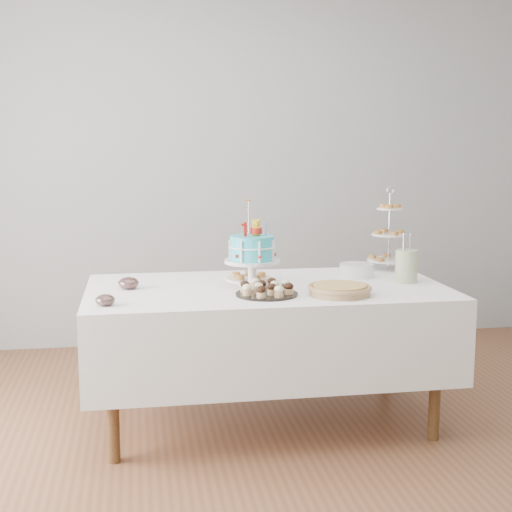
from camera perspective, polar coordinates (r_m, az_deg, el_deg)
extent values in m
plane|color=brown|center=(3.79, 1.69, -14.82)|extent=(5.00, 5.00, 0.00)
cube|color=#949799|center=(5.45, -2.37, 7.08)|extent=(5.00, 0.04, 2.70)
cube|color=#949799|center=(1.57, 16.28, 2.01)|extent=(5.00, 0.04, 2.70)
cube|color=white|center=(3.89, 0.86, -5.68)|extent=(1.92, 1.02, 0.45)
cylinder|color=brown|center=(3.54, -11.42, -10.92)|extent=(0.06, 0.06, 0.67)
cylinder|color=brown|center=(3.85, 14.16, -9.41)|extent=(0.06, 0.06, 0.67)
cylinder|color=brown|center=(4.25, -11.12, -7.54)|extent=(0.06, 0.06, 0.67)
cylinder|color=brown|center=(4.50, 10.37, -6.56)|extent=(0.06, 0.06, 0.67)
cylinder|color=#31BED5|center=(3.83, -0.30, 0.67)|extent=(0.24, 0.24, 0.13)
torus|color=white|center=(3.83, -0.30, 0.76)|extent=(0.25, 0.25, 0.01)
cube|color=red|center=(3.79, -0.87, 2.15)|extent=(0.02, 0.02, 0.08)
cylinder|color=blue|center=(3.80, 0.78, 2.17)|extent=(0.01, 0.01, 0.08)
cylinder|color=silver|center=(3.84, -0.60, 3.04)|extent=(0.00, 0.00, 0.18)
cylinder|color=#FFB646|center=(3.83, -0.61, 4.48)|extent=(0.05, 0.05, 0.01)
cylinder|color=black|center=(3.62, 0.86, -3.06)|extent=(0.32, 0.32, 0.01)
ellipsoid|color=black|center=(3.60, -0.11, -2.38)|extent=(0.05, 0.05, 0.04)
ellipsoid|color=#FAEDC1|center=(3.62, 1.82, -2.31)|extent=(0.05, 0.05, 0.04)
cylinder|color=tan|center=(3.65, 6.70, -2.81)|extent=(0.31, 0.31, 0.04)
cylinder|color=#AE8743|center=(3.64, 6.71, -2.45)|extent=(0.27, 0.27, 0.02)
torus|color=tan|center=(3.64, 6.71, -2.51)|extent=(0.33, 0.33, 0.02)
cylinder|color=silver|center=(4.40, 10.61, 1.94)|extent=(0.01, 0.01, 0.46)
cylinder|color=white|center=(4.43, 10.55, -0.32)|extent=(0.26, 0.26, 0.01)
cylinder|color=white|center=(4.41, 10.61, 1.70)|extent=(0.21, 0.21, 0.01)
cylinder|color=white|center=(4.39, 10.67, 3.75)|extent=(0.16, 0.16, 0.01)
torus|color=silver|center=(4.38, 10.71, 5.18)|extent=(0.05, 0.01, 0.05)
cylinder|color=white|center=(4.15, 8.04, -1.13)|extent=(0.20, 0.20, 0.08)
cylinder|color=white|center=(4.02, -0.59, -1.83)|extent=(0.26, 0.26, 0.01)
ellipsoid|color=silver|center=(3.46, -11.97, -3.47)|extent=(0.09, 0.09, 0.06)
cylinder|color=#530F07|center=(3.46, -11.97, -3.54)|extent=(0.06, 0.06, 0.03)
ellipsoid|color=silver|center=(3.82, -10.16, -2.15)|extent=(0.11, 0.11, 0.06)
cylinder|color=#530F07|center=(3.83, -10.16, -2.23)|extent=(0.08, 0.08, 0.03)
cylinder|color=beige|center=(4.03, 11.94, -0.79)|extent=(0.12, 0.12, 0.18)
cylinder|color=beige|center=(4.07, 12.59, -0.49)|extent=(0.01, 0.01, 0.10)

